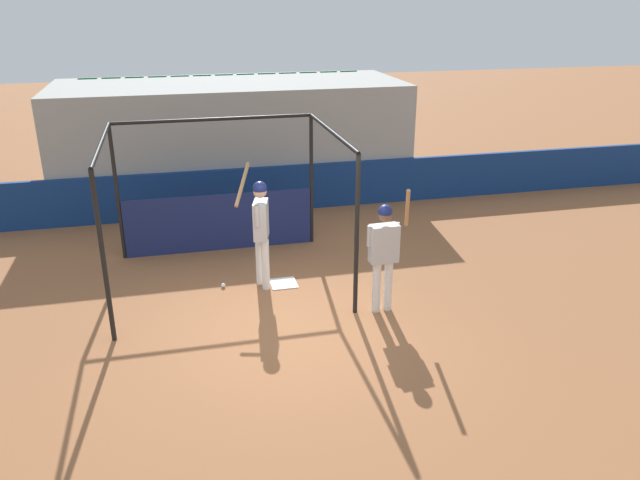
# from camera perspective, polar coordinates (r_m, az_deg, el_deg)

# --- Properties ---
(ground_plane) EXTENTS (60.00, 60.00, 0.00)m
(ground_plane) POSITION_cam_1_polar(r_m,az_deg,el_deg) (9.26, -2.92, -8.42)
(ground_plane) COLOR #935B38
(outfield_wall) EXTENTS (24.00, 0.12, 1.03)m
(outfield_wall) POSITION_cam_1_polar(r_m,az_deg,el_deg) (14.08, -7.14, 4.47)
(outfield_wall) COLOR navy
(outfield_wall) RESTS_ON ground
(bleacher_section) EXTENTS (8.15, 3.20, 2.71)m
(bleacher_section) POSITION_cam_1_polar(r_m,az_deg,el_deg) (15.47, -8.03, 9.19)
(bleacher_section) COLOR #9E9E99
(bleacher_section) RESTS_ON ground
(batting_cage) EXTENTS (3.67, 3.13, 2.56)m
(batting_cage) POSITION_cam_1_polar(r_m,az_deg,el_deg) (11.36, -9.07, 3.22)
(batting_cage) COLOR black
(batting_cage) RESTS_ON ground
(home_plate) EXTENTS (0.44, 0.44, 0.02)m
(home_plate) POSITION_cam_1_polar(r_m,az_deg,el_deg) (10.72, -3.35, -3.98)
(home_plate) COLOR white
(home_plate) RESTS_ON ground
(player_batter) EXTENTS (0.59, 0.94, 2.00)m
(player_batter) POSITION_cam_1_polar(r_m,az_deg,el_deg) (10.24, -5.46, 1.51)
(player_batter) COLOR white
(player_batter) RESTS_ON ground
(player_waiting) EXTENTS (0.74, 0.53, 2.02)m
(player_waiting) POSITION_cam_1_polar(r_m,az_deg,el_deg) (9.46, 5.91, -0.74)
(player_waiting) COLOR white
(player_waiting) RESTS_ON ground
(baseball) EXTENTS (0.07, 0.07, 0.07)m
(baseball) POSITION_cam_1_polar(r_m,az_deg,el_deg) (10.68, -8.84, -4.12)
(baseball) COLOR white
(baseball) RESTS_ON ground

